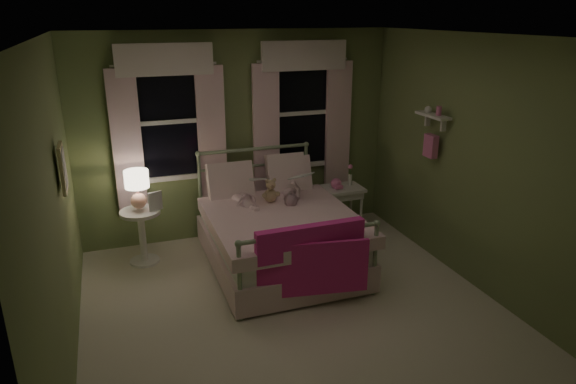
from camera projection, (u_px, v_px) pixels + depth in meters
name	position (u px, v px, depth m)	size (l,w,h in m)	color
room_shell	(296.00, 187.00, 4.62)	(4.20, 4.20, 4.20)	silver
bed	(279.00, 234.00, 5.90)	(1.58, 2.04, 1.18)	white
pink_throw	(312.00, 252.00, 4.92)	(1.10, 0.24, 0.71)	#D82A8C
child_left	(243.00, 177.00, 6.00)	(0.29, 0.19, 0.79)	#F7D1DD
child_right	(289.00, 173.00, 6.18)	(0.38, 0.29, 0.77)	#F7D1DD
book_left	(249.00, 183.00, 5.78)	(0.20, 0.27, 0.03)	beige
book_right	(296.00, 182.00, 5.97)	(0.20, 0.27, 0.02)	beige
teddy_bear	(271.00, 192.00, 6.00)	(0.22, 0.17, 0.30)	tan
nightstand_left	(142.00, 229.00, 5.92)	(0.46, 0.46, 0.65)	white
table_lamp	(137.00, 185.00, 5.74)	(0.27, 0.27, 0.45)	#E7A189
book_nightstand	(149.00, 211.00, 5.80)	(0.16, 0.22, 0.02)	beige
nightstand_right	(343.00, 194.00, 6.66)	(0.50, 0.40, 0.64)	white
pink_toy	(336.00, 184.00, 6.57)	(0.14, 0.18, 0.14)	pink
bud_vase	(350.00, 175.00, 6.66)	(0.06, 0.06, 0.28)	white
window_left	(169.00, 117.00, 6.05)	(1.34, 0.13, 1.96)	black
window_right	(303.00, 108.00, 6.59)	(1.34, 0.13, 1.96)	black
wall_shelf	(432.00, 131.00, 5.77)	(0.15, 0.50, 0.60)	white
framed_picture	(63.00, 168.00, 4.47)	(0.03, 0.32, 0.42)	beige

